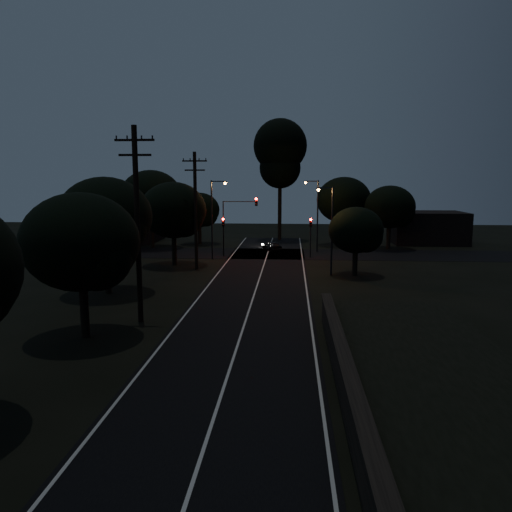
{
  "coord_description": "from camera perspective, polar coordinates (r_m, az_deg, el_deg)",
  "views": [
    {
      "loc": [
        2.57,
        -12.21,
        8.06
      ],
      "look_at": [
        0.0,
        24.0,
        2.5
      ],
      "focal_mm": 35.0,
      "sensor_mm": 36.0,
      "label": 1
    }
  ],
  "objects": [
    {
      "name": "signal_mast",
      "position": [
        52.62,
        -1.94,
        4.65
      ],
      "size": [
        3.7,
        0.35,
        6.25
      ],
      "color": "black",
      "rests_on": "ground"
    },
    {
      "name": "tree_left_d",
      "position": [
        47.43,
        -9.21,
        5.03
      ],
      "size": [
        6.21,
        6.21,
        7.88
      ],
      "color": "black",
      "rests_on": "ground"
    },
    {
      "name": "utility_pole_mid",
      "position": [
        28.62,
        -13.41,
        3.82
      ],
      "size": [
        2.2,
        0.3,
        11.0
      ],
      "color": "black",
      "rests_on": "ground"
    },
    {
      "name": "signal_right",
      "position": [
        52.49,
        6.26,
        2.95
      ],
      "size": [
        0.28,
        0.35,
        4.1
      ],
      "color": "black",
      "rests_on": "ground"
    },
    {
      "name": "tree_right_a",
      "position": [
        42.7,
        11.58,
        2.78
      ],
      "size": [
        4.59,
        4.59,
        5.83
      ],
      "color": "black",
      "rests_on": "ground"
    },
    {
      "name": "tree_far_ne",
      "position": [
        62.48,
        10.24,
        6.18
      ],
      "size": [
        6.66,
        6.66,
        8.42
      ],
      "color": "black",
      "rests_on": "ground"
    },
    {
      "name": "tree_far_nw",
      "position": [
        63.26,
        -6.35,
        5.15
      ],
      "size": [
        5.11,
        5.11,
        6.47
      ],
      "color": "black",
      "rests_on": "ground"
    },
    {
      "name": "road_surface",
      "position": [
        44.14,
        0.65,
        -1.8
      ],
      "size": [
        60.0,
        70.0,
        0.03
      ],
      "color": "black",
      "rests_on": "ground"
    },
    {
      "name": "streetlight_c",
      "position": [
        42.49,
        8.46,
        3.61
      ],
      "size": [
        1.46,
        0.26,
        7.5
      ],
      "color": "black",
      "rests_on": "ground"
    },
    {
      "name": "streetlight_a",
      "position": [
        50.94,
        -4.86,
        4.82
      ],
      "size": [
        1.66,
        0.26,
        8.0
      ],
      "color": "black",
      "rests_on": "ground"
    },
    {
      "name": "car",
      "position": [
        57.15,
        1.84,
        1.17
      ],
      "size": [
        2.56,
        3.59,
        1.14
      ],
      "primitive_type": "imported",
      "rotation": [
        0.0,
        0.0,
        3.55
      ],
      "color": "black",
      "rests_on": "ground"
    },
    {
      "name": "ground",
      "position": [
        14.85,
        -7.2,
        -24.24
      ],
      "size": [
        160.0,
        160.0,
        0.0
      ],
      "primitive_type": "plane",
      "color": "black"
    },
    {
      "name": "tree_left_c",
      "position": [
        36.51,
        -16.58,
        4.1
      ],
      "size": [
        6.56,
        6.56,
        8.28
      ],
      "color": "black",
      "rests_on": "ground"
    },
    {
      "name": "retaining_wall",
      "position": [
        17.7,
        21.58,
        -16.8
      ],
      "size": [
        6.93,
        26.0,
        1.6
      ],
      "color": "black",
      "rests_on": "ground"
    },
    {
      "name": "building_right",
      "position": [
        67.77,
        18.97,
        3.11
      ],
      "size": [
        9.0,
        7.0,
        4.0
      ],
      "primitive_type": "cube",
      "color": "black",
      "rests_on": "ground"
    },
    {
      "name": "tall_pine",
      "position": [
        67.32,
        2.77,
        11.69
      ],
      "size": [
        7.06,
        7.06,
        16.04
      ],
      "color": "black",
      "rests_on": "ground"
    },
    {
      "name": "tree_far_e",
      "position": [
        60.31,
        15.24,
        5.31
      ],
      "size": [
        5.84,
        5.84,
        7.41
      ],
      "color": "black",
      "rests_on": "ground"
    },
    {
      "name": "utility_pole_far",
      "position": [
        45.1,
        -6.93,
        5.37
      ],
      "size": [
        2.2,
        0.3,
        10.5
      ],
      "color": "black",
      "rests_on": "ground"
    },
    {
      "name": "building_left",
      "position": [
        68.31,
        -15.28,
        3.48
      ],
      "size": [
        10.0,
        8.0,
        4.4
      ],
      "primitive_type": "cube",
      "color": "black",
      "rests_on": "ground"
    },
    {
      "name": "signal_left",
      "position": [
        52.94,
        -3.75,
        3.03
      ],
      "size": [
        0.28,
        0.35,
        4.1
      ],
      "color": "black",
      "rests_on": "ground"
    },
    {
      "name": "streetlight_b",
      "position": [
        56.38,
        6.86,
        5.17
      ],
      "size": [
        1.66,
        0.26,
        8.0
      ],
      "color": "black",
      "rests_on": "ground"
    },
    {
      "name": "tree_far_w",
      "position": [
        60.34,
        -11.71,
        6.56
      ],
      "size": [
        7.22,
        7.22,
        9.21
      ],
      "color": "black",
      "rests_on": "ground"
    },
    {
      "name": "tree_left_b",
      "position": [
        26.42,
        -19.07,
        1.22
      ],
      "size": [
        5.87,
        5.87,
        7.46
      ],
      "color": "black",
      "rests_on": "ground"
    }
  ]
}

